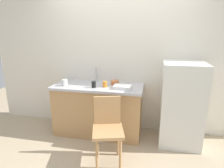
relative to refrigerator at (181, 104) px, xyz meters
The scene contains 12 objects.
ground_plane 1.36m from the refrigerator, 147.79° to the right, with size 8.00×8.00×0.00m, color tan.
back_wall 1.28m from the refrigerator, 160.25° to the left, with size 4.80×0.10×2.67m, color silver.
cabinet_base 1.36m from the refrigerator, behind, with size 1.45×0.60×0.82m, color tan.
countertop 1.35m from the refrigerator, behind, with size 1.49×0.64×0.04m, color #B7B7BC.
faucet 1.50m from the refrigerator, 169.65° to the left, with size 0.02×0.02×0.25m, color #B7B7BC.
refrigerator is the anchor object (origin of this frame).
chair 1.23m from the refrigerator, 145.38° to the right, with size 0.49×0.49×0.89m.
dish_tray 0.94m from the refrigerator, behind, with size 0.28×0.20×0.05m, color white.
terracotta_bowl 1.10m from the refrigerator, behind, with size 0.14×0.14×0.07m, color #C67042.
cup_orange 1.23m from the refrigerator, behind, with size 0.07×0.07×0.09m, color orange.
cup_black 1.40m from the refrigerator, behind, with size 0.07×0.07×0.10m, color black.
cup_white 1.88m from the refrigerator, behind, with size 0.08×0.08×0.11m, color white.
Camera 1 is at (0.54, -2.31, 1.75)m, focal length 30.88 mm.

